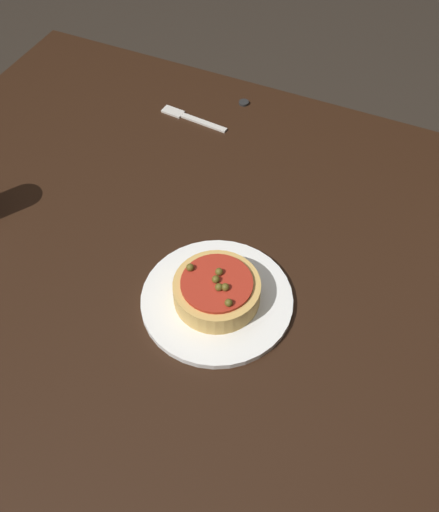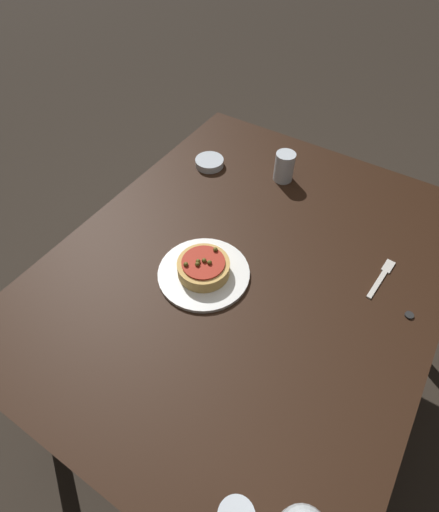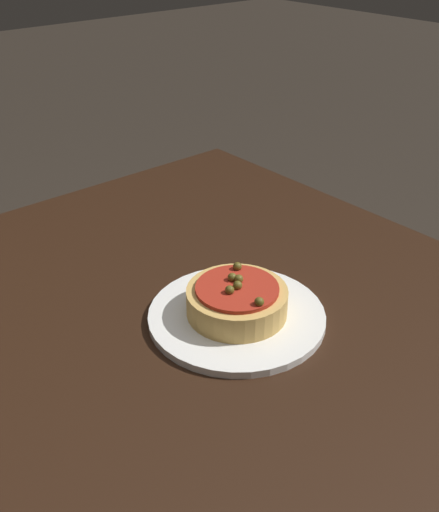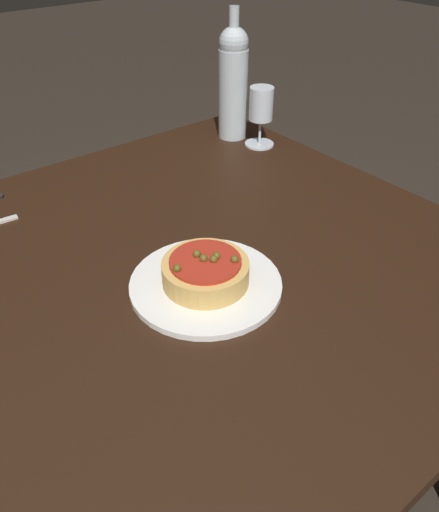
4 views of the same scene
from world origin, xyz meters
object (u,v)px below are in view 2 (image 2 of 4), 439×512
at_px(pizza, 204,267).
at_px(dining_table, 246,281).
at_px(water_cup, 284,167).
at_px(fork, 382,276).
at_px(dinner_plate, 204,273).
at_px(side_bowl, 209,162).
at_px(bottle_cap, 409,315).

bearing_deg(pizza, dining_table, 138.29).
relative_size(water_cup, fork, 0.64).
xyz_separation_m(dining_table, fork, (-0.17, 0.36, 0.09)).
distance_m(dining_table, dinner_plate, 0.16).
height_order(dining_table, pizza, pizza).
relative_size(dining_table, side_bowl, 12.77).
relative_size(side_bowl, fork, 0.63).
distance_m(water_cup, fork, 0.52).
xyz_separation_m(water_cup, bottle_cap, (0.34, 0.56, -0.05)).
relative_size(dining_table, fork, 8.10).
distance_m(fork, bottle_cap, 0.14).
bearing_deg(dining_table, water_cup, -167.35).
bearing_deg(fork, dining_table, 120.76).
height_order(water_cup, side_bowl, water_cup).
relative_size(dining_table, bottle_cap, 57.20).
xyz_separation_m(dining_table, water_cup, (-0.42, -0.09, 0.14)).
bearing_deg(fork, pizza, 126.49).
bearing_deg(bottle_cap, dining_table, -80.18).
relative_size(pizza, fork, 0.90).
distance_m(water_cup, bottle_cap, 0.66).
height_order(fork, bottle_cap, bottle_cap).
bearing_deg(dining_table, pizza, -41.71).
bearing_deg(water_cup, side_bowl, -74.11).
height_order(dining_table, fork, fork).
bearing_deg(side_bowl, fork, 76.47).
relative_size(dining_table, water_cup, 12.64).
distance_m(dining_table, pizza, 0.18).
distance_m(pizza, water_cup, 0.53).
relative_size(dinner_plate, water_cup, 2.50).
bearing_deg(side_bowl, bottle_cap, 72.15).
distance_m(water_cup, side_bowl, 0.28).
bearing_deg(dining_table, side_bowl, -133.39).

